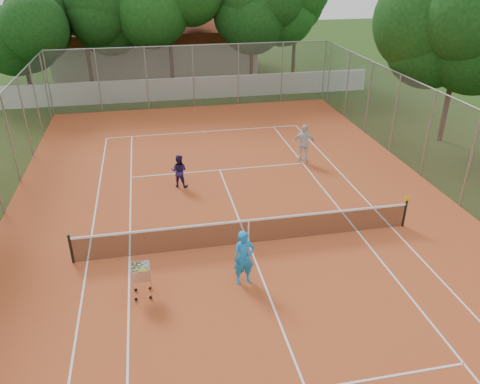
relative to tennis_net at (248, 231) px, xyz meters
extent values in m
plane|color=#1B350E|center=(0.00, 0.00, -0.51)|extent=(120.00, 120.00, 0.00)
cube|color=#B74D23|center=(0.00, 0.00, -0.50)|extent=(18.00, 34.00, 0.02)
cube|color=white|center=(0.00, 0.00, -0.49)|extent=(10.98, 23.78, 0.01)
cube|color=black|center=(0.00, 0.00, 0.00)|extent=(11.88, 0.10, 0.98)
cube|color=slate|center=(0.00, 0.00, 1.49)|extent=(18.00, 34.00, 4.00)
cube|color=white|center=(0.00, 19.00, 0.24)|extent=(26.00, 0.30, 1.50)
cube|color=beige|center=(-2.00, 29.00, 1.69)|extent=(16.40, 9.00, 4.40)
cube|color=black|center=(0.00, 22.00, 4.49)|extent=(29.00, 19.00, 10.00)
imported|color=#1980D4|center=(-0.60, -2.11, 0.41)|extent=(0.70, 0.50, 1.80)
imported|color=#241A4F|center=(-1.99, 5.04, 0.25)|extent=(0.87, 0.78, 1.48)
imported|color=silver|center=(4.19, 6.62, 0.45)|extent=(1.20, 0.81, 1.89)
cube|color=silver|center=(-3.69, -2.16, 0.09)|extent=(0.57, 0.57, 1.16)
camera|label=1|loc=(-3.03, -13.58, 8.62)|focal=35.00mm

